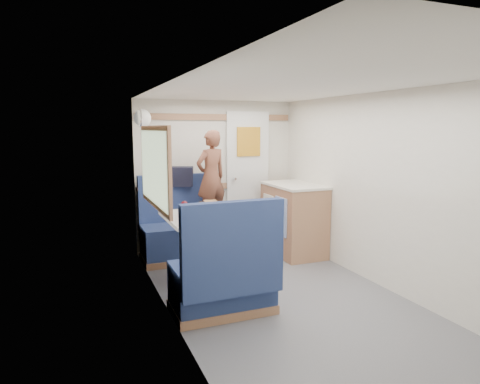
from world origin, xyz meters
name	(u,v)px	position (x,y,z in m)	size (l,w,h in m)	color
floor	(296,308)	(0.00, 0.00, 0.00)	(4.50, 4.50, 0.00)	#515156
ceiling	(301,85)	(0.00, 0.00, 2.00)	(4.50, 4.50, 0.00)	silver
wall_back	(216,175)	(0.00, 2.25, 1.00)	(2.20, 0.02, 2.00)	silver
wall_left	(176,210)	(-1.10, 0.00, 1.00)	(0.02, 4.50, 2.00)	silver
wall_right	(397,194)	(1.10, 0.00, 1.00)	(0.02, 4.50, 2.00)	silver
oak_trim_low	(217,186)	(0.00, 2.23, 0.85)	(2.15, 0.02, 0.08)	#915E41
oak_trim_high	(216,117)	(0.00, 2.23, 1.78)	(2.15, 0.02, 0.08)	#915E41
side_window	(154,167)	(-1.08, 1.00, 1.25)	(0.04, 1.30, 0.72)	#A7B89C
rear_door	(248,176)	(0.45, 2.22, 0.97)	(0.62, 0.12, 1.86)	white
dinette_table	(196,230)	(-0.65, 1.00, 0.57)	(0.62, 0.92, 0.72)	white
bench_far	(178,236)	(-0.65, 1.86, 0.30)	(0.90, 0.59, 1.05)	#18204E
bench_near	(224,281)	(-0.65, 0.14, 0.30)	(0.90, 0.59, 1.05)	#18204E
ledge	(172,187)	(-0.65, 2.12, 0.88)	(0.90, 0.14, 0.04)	#915E41
dome_light	(142,118)	(-1.04, 1.85, 1.75)	(0.20, 0.20, 0.20)	white
galley_counter	(293,219)	(0.82, 1.55, 0.47)	(0.57, 0.92, 0.92)	#915E41
person	(211,177)	(-0.23, 1.78, 1.03)	(0.42, 0.28, 1.16)	brown
duffel_bag	(173,176)	(-0.63, 2.12, 1.02)	(0.50, 0.24, 0.24)	black
tray	(213,220)	(-0.56, 0.70, 0.73)	(0.26, 0.33, 0.02)	white
orange_fruit	(223,213)	(-0.43, 0.80, 0.77)	(0.07, 0.07, 0.07)	#D86609
cheese_block	(207,215)	(-0.58, 0.85, 0.75)	(0.09, 0.06, 0.03)	#D3C27A
wine_glass	(184,205)	(-0.77, 1.01, 0.84)	(0.08, 0.08, 0.17)	white
tumbler_left	(189,219)	(-0.82, 0.62, 0.78)	(0.07, 0.07, 0.11)	white
tumbler_right	(202,206)	(-0.52, 1.24, 0.78)	(0.07, 0.07, 0.11)	white
beer_glass	(215,211)	(-0.46, 0.96, 0.77)	(0.06, 0.06, 0.10)	#8A5714
pepper_grinder	(189,210)	(-0.69, 1.11, 0.77)	(0.04, 0.04, 0.10)	black
salt_grinder	(192,209)	(-0.65, 1.14, 0.77)	(0.04, 0.04, 0.10)	white
bread_loaf	(211,207)	(-0.43, 1.18, 0.78)	(0.14, 0.27, 0.11)	brown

